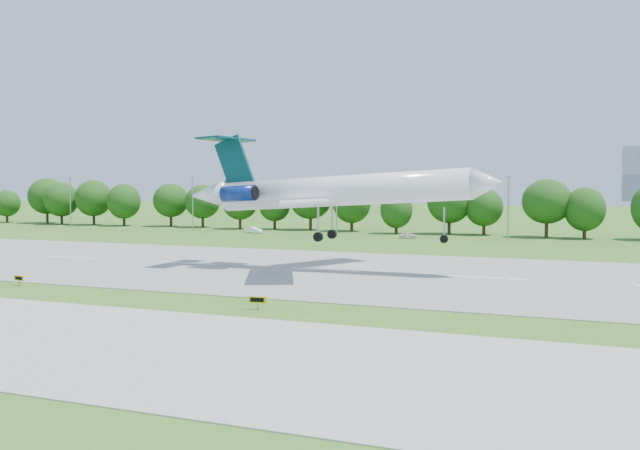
{
  "coord_description": "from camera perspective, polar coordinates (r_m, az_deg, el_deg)",
  "views": [
    {
      "loc": [
        32.59,
        -57.15,
        10.97
      ],
      "look_at": [
        2.17,
        18.0,
        6.15
      ],
      "focal_mm": 40.0,
      "sensor_mm": 36.0,
      "label": 1
    }
  ],
  "objects": [
    {
      "name": "taxi_sign_centre",
      "position": [
        62.04,
        -5.01,
        -5.99
      ],
      "size": [
        1.66,
        0.4,
        1.16
      ],
      "rotation": [
        0.0,
        0.0,
        0.13
      ],
      "color": "gray",
      "rests_on": "ground"
    },
    {
      "name": "taxi_sign_left",
      "position": [
        82.5,
        -22.93,
        -3.95
      ],
      "size": [
        1.55,
        0.46,
        1.09
      ],
      "rotation": [
        0.0,
        0.0,
        -0.19
      ],
      "color": "gray",
      "rests_on": "ground"
    },
    {
      "name": "ground",
      "position": [
        66.7,
        -7.6,
        -6.09
      ],
      "size": [
        600.0,
        600.0,
        0.0
      ],
      "primitive_type": "plane",
      "color": "#32691B",
      "rests_on": "ground"
    },
    {
      "name": "airliner",
      "position": [
        88.33,
        0.49,
        2.8
      ],
      "size": [
        40.68,
        29.72,
        13.42
      ],
      "rotation": [
        0.0,
        -0.05,
        -0.0
      ],
      "color": "white",
      "rests_on": "ground"
    },
    {
      "name": "service_vehicle_a",
      "position": [
        155.53,
        -5.39,
        -0.4
      ],
      "size": [
        4.24,
        1.9,
        1.35
      ],
      "primitive_type": "imported",
      "rotation": [
        0.0,
        0.0,
        1.45
      ],
      "color": "white",
      "rests_on": "ground"
    },
    {
      "name": "taxiway",
      "position": [
        52.1,
        -17.55,
        -8.87
      ],
      "size": [
        400.0,
        23.0,
        0.08
      ],
      "primitive_type": "cube",
      "color": "#ADADA8",
      "rests_on": "ground"
    },
    {
      "name": "light_poles",
      "position": [
        143.58,
        7.88,
        1.52
      ],
      "size": [
        175.9,
        0.25,
        12.19
      ],
      "color": "gray",
      "rests_on": "ground"
    },
    {
      "name": "service_vehicle_b",
      "position": [
        141.51,
        7.06,
        -0.82
      ],
      "size": [
        3.85,
        2.51,
        1.22
      ],
      "primitive_type": "imported",
      "rotation": [
        0.0,
        0.0,
        1.9
      ],
      "color": "silver",
      "rests_on": "ground"
    },
    {
      "name": "tree_line",
      "position": [
        152.74,
        9.71,
        1.56
      ],
      "size": [
        288.4,
        8.4,
        10.4
      ],
      "color": "#382314",
      "rests_on": "ground"
    },
    {
      "name": "runway",
      "position": [
        89.05,
        0.39,
        -3.65
      ],
      "size": [
        400.0,
        45.0,
        0.08
      ],
      "primitive_type": "cube",
      "color": "gray",
      "rests_on": "ground"
    }
  ]
}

